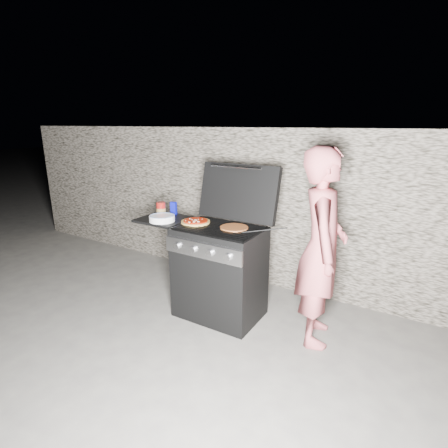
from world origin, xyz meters
The scene contains 10 objects.
ground centered at (0.00, 0.00, 0.00)m, with size 50.00×50.00×0.00m, color #504C48.
stone_wall centered at (0.00, 1.05, 0.90)m, with size 8.00×0.35×1.80m, color gray.
gas_grill centered at (-0.25, 0.00, 0.46)m, with size 1.34×0.79×0.91m, color black, non-canonical shape.
pizza_topped centered at (-0.28, 0.00, 0.93)m, with size 0.28×0.28×0.03m, color tan, non-canonical shape.
pizza_plain centered at (0.13, 0.04, 0.92)m, with size 0.26×0.26×0.01m, color #AD622C.
sauce_jar centered at (-0.77, 0.07, 0.98)m, with size 0.09×0.09×0.15m, color maroon.
blue_carton centered at (-0.69, 0.18, 0.97)m, with size 0.06×0.04×0.14m, color #070B8F.
plate_stack centered at (-0.62, -0.09, 0.93)m, with size 0.26×0.26×0.06m, color white.
person centered at (0.93, 0.12, 0.84)m, with size 0.61×0.40×1.68m, color #B85359.
tongs centered at (0.46, 0.00, 0.95)m, with size 0.01×0.01×0.40m, color black.
Camera 1 is at (1.65, -2.65, 1.85)m, focal length 28.00 mm.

